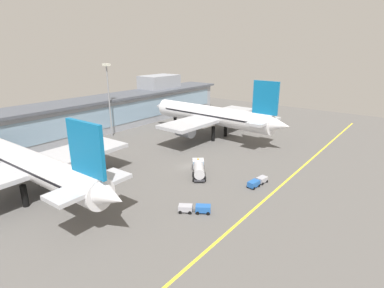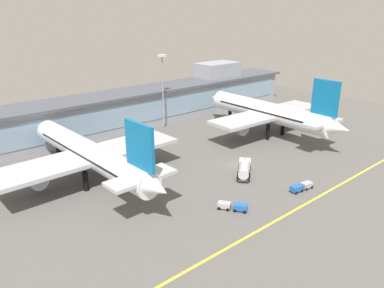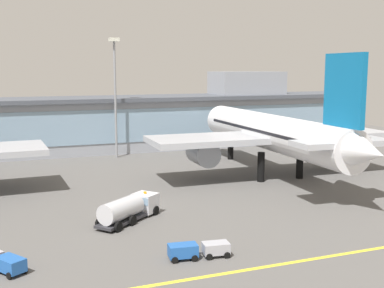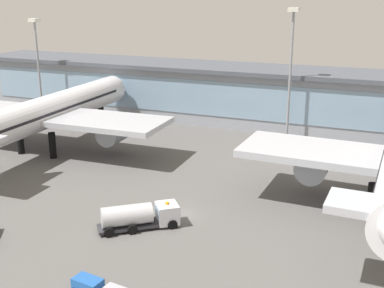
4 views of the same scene
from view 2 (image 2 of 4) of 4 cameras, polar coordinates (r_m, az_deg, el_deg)
name	(u,v)px [view 2 (image 2 of 4)]	position (r m, az deg, el deg)	size (l,w,h in m)	color
ground_plane	(236,165)	(91.60, 6.67, -3.23)	(181.37, 181.37, 0.00)	#5B5956
taxiway_centreline_stripe	(317,198)	(79.96, 18.40, -7.76)	(145.09, 0.50, 0.01)	yellow
terminal_building	(140,106)	(123.48, -7.96, 5.79)	(132.55, 14.00, 16.53)	#9399A3
airliner_near_left	(90,154)	(83.23, -15.19, -1.50)	(41.29, 52.38, 17.49)	black
airliner_near_right	(269,112)	(113.32, 11.55, 4.73)	(39.76, 50.70, 18.98)	black
fuel_tanker_truck	(244,168)	(86.35, 7.94, -3.68)	(8.55, 7.58, 2.90)	black
baggage_tug_near	(301,187)	(81.84, 16.26, -6.25)	(5.74, 2.36, 1.40)	black
service_truck_far	(233,206)	(71.80, 6.25, -9.36)	(4.38, 5.52, 1.40)	black
apron_light_mast_centre	(163,81)	(116.31, -4.49, 9.56)	(1.80, 1.80, 22.91)	gray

